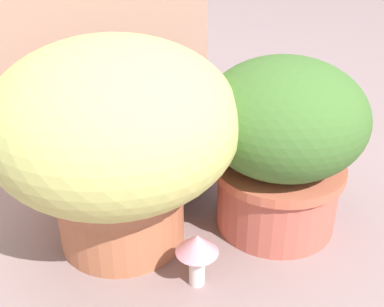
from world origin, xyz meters
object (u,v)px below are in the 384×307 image
Objects in this scene: cat at (180,144)px; leafy_planter at (282,141)px; mushroom_ornament_pink at (197,249)px; grass_planter at (115,133)px.

leafy_planter is at bearing -61.22° from cat.
leafy_planter is 0.33m from mushroom_ornament_pink.
mushroom_ornament_pink is at bearing -154.26° from leafy_planter.
grass_planter is 0.34m from cat.
mushroom_ornament_pink is (-0.12, -0.41, -0.03)m from cat.
cat is (-0.15, 0.28, -0.12)m from leafy_planter.
cat reaches higher than mushroom_ornament_pink.
leafy_planter reaches higher than cat.
grass_planter reaches higher than mushroom_ornament_pink.
mushroom_ornament_pink is (-0.27, -0.13, -0.14)m from leafy_planter.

